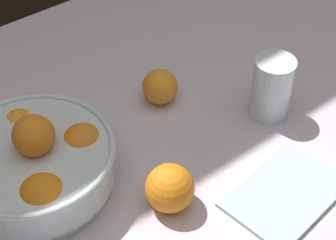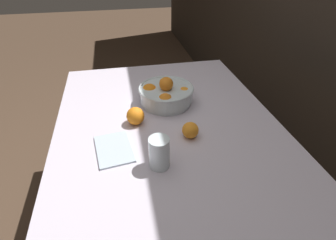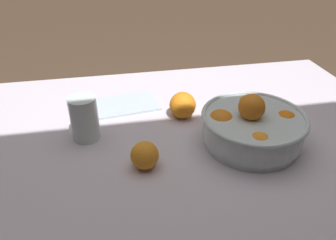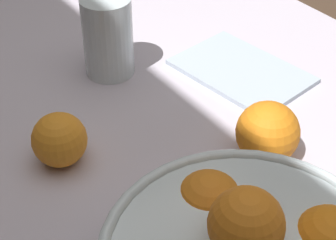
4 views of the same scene
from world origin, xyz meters
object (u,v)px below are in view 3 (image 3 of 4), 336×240
orange_loose_near_bowl (145,155)px  orange_loose_front (183,105)px  juice_glass (85,120)px  fruit_bowl (252,126)px

orange_loose_near_bowl → orange_loose_front: (-0.15, -0.22, 0.01)m
juice_glass → orange_loose_front: juice_glass is taller
fruit_bowl → orange_loose_near_bowl: fruit_bowl is taller
fruit_bowl → orange_loose_front: bearing=-48.2°
fruit_bowl → orange_loose_front: 0.23m
juice_glass → orange_loose_front: bearing=-168.5°
orange_loose_near_bowl → orange_loose_front: orange_loose_front is taller
juice_glass → orange_loose_near_bowl: juice_glass is taller
orange_loose_front → fruit_bowl: bearing=131.8°
orange_loose_near_bowl → orange_loose_front: size_ratio=0.86×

